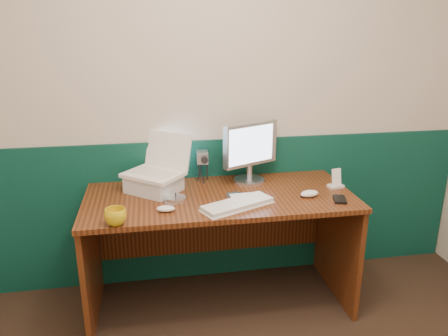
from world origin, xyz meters
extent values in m
cube|color=beige|center=(0.00, 1.75, 1.25)|extent=(3.50, 0.04, 2.50)
cube|color=#07342E|center=(0.00, 1.74, 0.50)|extent=(3.48, 0.02, 1.00)
cube|color=#391B0A|center=(-0.04, 1.38, 0.38)|extent=(1.60, 0.70, 0.75)
cube|color=silver|center=(-0.43, 1.51, 0.80)|extent=(0.37, 0.37, 0.10)
cube|color=white|center=(0.03, 1.19, 0.76)|extent=(0.43, 0.30, 0.02)
ellipsoid|color=white|center=(0.48, 1.27, 0.77)|extent=(0.13, 0.09, 0.04)
ellipsoid|color=white|center=(-0.37, 1.19, 0.77)|extent=(0.11, 0.08, 0.03)
imported|color=gold|center=(-0.63, 1.07, 0.79)|extent=(0.13, 0.13, 0.09)
cylinder|color=silver|center=(-0.31, 1.34, 0.76)|extent=(0.12, 0.12, 0.02)
cylinder|color=silver|center=(-0.32, 1.33, 0.75)|extent=(0.11, 0.11, 0.00)
cylinder|color=silver|center=(0.05, 1.37, 0.75)|extent=(0.11, 0.11, 0.00)
cylinder|color=black|center=(0.47, 1.30, 0.75)|extent=(0.10, 0.08, 0.01)
cube|color=white|center=(0.09, 1.34, 0.75)|extent=(0.15, 0.10, 0.00)
cube|color=silver|center=(0.70, 1.39, 0.76)|extent=(0.10, 0.08, 0.02)
cube|color=white|center=(0.70, 1.39, 0.82)|extent=(0.07, 0.04, 0.11)
cube|color=black|center=(0.63, 1.18, 0.76)|extent=(0.10, 0.13, 0.01)
camera|label=1|loc=(-0.43, -1.02, 1.72)|focal=35.00mm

